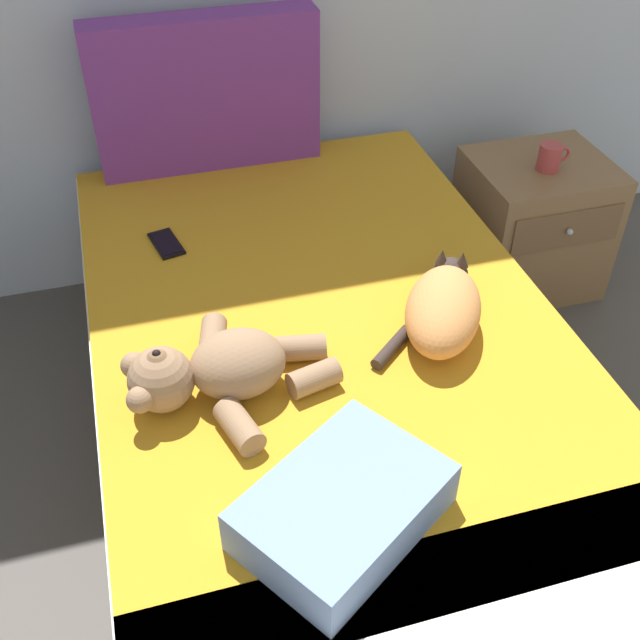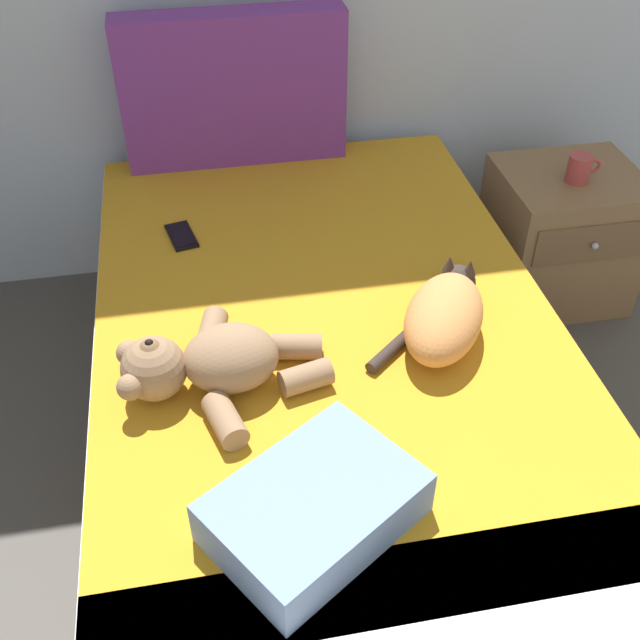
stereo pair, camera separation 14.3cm
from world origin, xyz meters
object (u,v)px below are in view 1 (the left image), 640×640
(cell_phone, at_px, (166,244))
(nightstand, at_px, (532,224))
(bed, at_px, (326,392))
(throw_pillow, at_px, (343,507))
(teddy_bear, at_px, (217,370))
(cat, at_px, (443,307))
(mug, at_px, (550,157))
(patterned_cushion, at_px, (206,93))

(cell_phone, distance_m, nightstand, 1.41)
(bed, bearing_deg, throw_pillow, -103.49)
(bed, relative_size, nightstand, 4.03)
(bed, height_order, cell_phone, cell_phone)
(teddy_bear, bearing_deg, throw_pillow, -68.45)
(cat, xyz_separation_m, throw_pillow, (-0.43, -0.51, -0.02))
(throw_pillow, relative_size, nightstand, 0.78)
(nightstand, bearing_deg, bed, -147.30)
(mug, bearing_deg, bed, -148.62)
(nightstand, bearing_deg, teddy_bear, -148.04)
(cell_phone, height_order, mug, mug)
(bed, bearing_deg, teddy_bear, -150.42)
(cat, distance_m, cell_phone, 0.87)
(patterned_cushion, relative_size, teddy_bear, 1.49)
(patterned_cushion, height_order, cell_phone, patterned_cushion)
(bed, distance_m, teddy_bear, 0.50)
(teddy_bear, xyz_separation_m, cell_phone, (-0.04, 0.65, -0.07))
(patterned_cushion, bearing_deg, throw_pillow, -90.28)
(patterned_cushion, bearing_deg, cell_phone, -115.39)
(teddy_bear, xyz_separation_m, nightstand, (1.32, 0.83, -0.35))
(throw_pillow, bearing_deg, teddy_bear, 111.55)
(bed, bearing_deg, cat, -21.90)
(throw_pillow, bearing_deg, mug, 47.03)
(cat, relative_size, teddy_bear, 0.81)
(throw_pillow, bearing_deg, cell_phone, 101.17)
(cat, distance_m, teddy_bear, 0.60)
(bed, distance_m, patterned_cushion, 1.09)
(teddy_bear, bearing_deg, cell_phone, 93.75)
(patterned_cushion, relative_size, nightstand, 1.47)
(cat, xyz_separation_m, cell_phone, (-0.64, 0.58, -0.07))
(patterned_cushion, distance_m, throw_pillow, 1.58)
(patterned_cushion, relative_size, throw_pillow, 1.88)
(teddy_bear, height_order, mug, teddy_bear)
(throw_pillow, bearing_deg, nightstand, 47.67)
(patterned_cushion, height_order, teddy_bear, patterned_cushion)
(patterned_cushion, bearing_deg, mug, -16.55)
(mug, bearing_deg, cell_phone, -174.38)
(teddy_bear, bearing_deg, patterned_cushion, 80.90)
(bed, bearing_deg, patterned_cushion, 98.51)
(bed, relative_size, throw_pillow, 5.14)
(throw_pillow, distance_m, mug, 1.68)
(cell_phone, xyz_separation_m, mug, (1.36, 0.13, 0.02))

